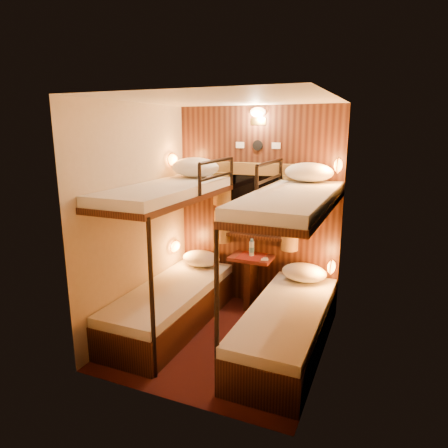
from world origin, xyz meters
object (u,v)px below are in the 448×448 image
at_px(table, 251,275).
at_px(bunk_right, 288,297).
at_px(bunk_left, 171,278).
at_px(bottle_right, 252,248).
at_px(bottle_left, 252,249).

bearing_deg(table, bunk_right, -50.33).
distance_m(bunk_left, table, 1.02).
distance_m(bunk_left, bunk_right, 1.30).
distance_m(bunk_right, bottle_right, 1.07).
xyz_separation_m(bottle_left, bottle_right, (-0.00, 0.02, 0.00)).
xyz_separation_m(bunk_left, table, (0.65, 0.78, -0.14)).
xyz_separation_m(bunk_right, bottle_left, (-0.65, 0.80, 0.18)).
bearing_deg(bunk_right, table, 129.67).
xyz_separation_m(bunk_left, bunk_right, (1.30, 0.00, 0.00)).
bearing_deg(bottle_right, bunk_right, -51.42).
bearing_deg(bottle_left, bottle_right, 101.52).
height_order(bottle_left, bottle_right, bottle_right).
bearing_deg(bottle_left, bunk_left, -128.93).
relative_size(bunk_left, bottle_right, 9.14).
bearing_deg(bunk_right, bottle_left, 129.21).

